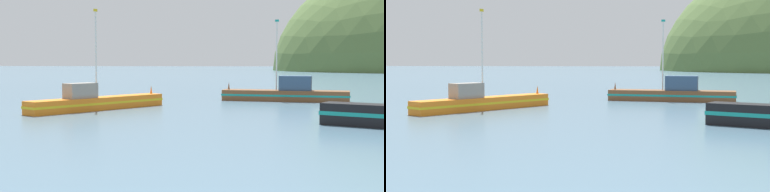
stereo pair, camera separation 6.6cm
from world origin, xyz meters
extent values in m
cube|color=orange|center=(-14.02, 31.51, 0.48)|extent=(8.39, 10.63, 0.97)
cube|color=gold|center=(-14.02, 31.51, 0.53)|extent=(8.47, 10.73, 0.17)
cone|color=orange|center=(-10.76, 35.96, 1.32)|extent=(0.28, 0.28, 0.70)
cube|color=gray|center=(-15.01, 30.15, 1.53)|extent=(2.38, 2.62, 1.12)
cylinder|color=silver|center=(-14.14, 31.34, 4.18)|extent=(0.12, 0.12, 6.42)
cube|color=gold|center=(-14.14, 31.34, 7.51)|extent=(0.24, 0.31, 0.20)
cube|color=brown|center=(0.74, 41.44, 0.50)|extent=(11.63, 4.10, 1.00)
cube|color=teal|center=(0.74, 41.44, 0.55)|extent=(11.75, 4.14, 0.18)
cone|color=brown|center=(-4.44, 42.37, 1.35)|extent=(0.23, 0.23, 0.70)
cube|color=#334C6B|center=(1.66, 41.27, 1.67)|extent=(3.12, 2.18, 1.34)
cylinder|color=silver|center=(-0.04, 41.58, 4.13)|extent=(0.12, 0.12, 6.26)
cube|color=teal|center=(-0.04, 41.58, 7.38)|extent=(0.36, 0.09, 0.20)
camera|label=1|loc=(-3.05, -7.77, 3.80)|focal=49.60mm
camera|label=2|loc=(-2.98, -7.77, 3.80)|focal=49.60mm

